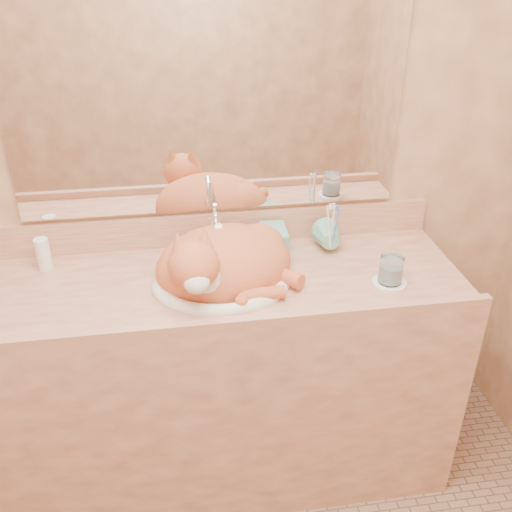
{
  "coord_description": "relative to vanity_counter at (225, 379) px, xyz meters",
  "views": [
    {
      "loc": [
        -0.13,
        -0.86,
        1.85
      ],
      "look_at": [
        0.11,
        0.7,
        0.94
      ],
      "focal_mm": 40.0,
      "sensor_mm": 36.0,
      "label": 1
    }
  ],
  "objects": [
    {
      "name": "wall_back",
      "position": [
        0.0,
        0.28,
        0.82
      ],
      "size": [
        2.4,
        0.02,
        2.5
      ],
      "primitive_type": "cube",
      "color": "#966544",
      "rests_on": "ground"
    },
    {
      "name": "vanity_counter",
      "position": [
        0.0,
        0.0,
        0.0
      ],
      "size": [
        1.6,
        0.55,
        0.85
      ],
      "primitive_type": null,
      "color": "#985C44",
      "rests_on": "floor"
    },
    {
      "name": "mirror",
      "position": [
        0.0,
        0.26,
        0.97
      ],
      "size": [
        1.3,
        0.02,
        0.8
      ],
      "primitive_type": "cube",
      "color": "white",
      "rests_on": "wall_back"
    },
    {
      "name": "sink_basin",
      "position": [
        0.0,
        -0.02,
        0.49
      ],
      "size": [
        0.47,
        0.4,
        0.14
      ],
      "primitive_type": null,
      "rotation": [
        0.0,
        0.0,
        0.08
      ],
      "color": "white",
      "rests_on": "vanity_counter"
    },
    {
      "name": "faucet",
      "position": [
        0.0,
        0.15,
        0.52
      ],
      "size": [
        0.09,
        0.14,
        0.19
      ],
      "primitive_type": null,
      "rotation": [
        0.0,
        0.0,
        -0.31
      ],
      "color": "silver",
      "rests_on": "vanity_counter"
    },
    {
      "name": "cat",
      "position": [
        0.0,
        -0.01,
        0.5
      ],
      "size": [
        0.52,
        0.45,
        0.25
      ],
      "primitive_type": null,
      "rotation": [
        0.0,
        0.0,
        0.2
      ],
      "color": "#BB502B",
      "rests_on": "sink_basin"
    },
    {
      "name": "soap_dispenser",
      "position": [
        0.2,
        0.1,
        0.53
      ],
      "size": [
        0.09,
        0.1,
        0.2
      ],
      "primitive_type": "imported",
      "rotation": [
        0.0,
        0.0,
        -0.04
      ],
      "color": "#6CAC99",
      "rests_on": "vanity_counter"
    },
    {
      "name": "toothbrush_cup",
      "position": [
        0.4,
        0.11,
        0.47
      ],
      "size": [
        0.11,
        0.11,
        0.1
      ],
      "primitive_type": "imported",
      "rotation": [
        0.0,
        0.0,
        -0.02
      ],
      "color": "#6CAC99",
      "rests_on": "vanity_counter"
    },
    {
      "name": "toothbrushes",
      "position": [
        0.4,
        0.11,
        0.54
      ],
      "size": [
        0.03,
        0.03,
        0.2
      ],
      "primitive_type": null,
      "color": "white",
      "rests_on": "toothbrush_cup"
    },
    {
      "name": "saucer",
      "position": [
        0.54,
        -0.11,
        0.43
      ],
      "size": [
        0.11,
        0.11,
        0.01
      ],
      "primitive_type": "cylinder",
      "color": "white",
      "rests_on": "vanity_counter"
    },
    {
      "name": "water_glass",
      "position": [
        0.54,
        -0.11,
        0.48
      ],
      "size": [
        0.08,
        0.08,
        0.09
      ],
      "primitive_type": "cylinder",
      "color": "white",
      "rests_on": "saucer"
    },
    {
      "name": "lotion_bottle",
      "position": [
        -0.58,
        0.17,
        0.48
      ],
      "size": [
        0.05,
        0.05,
        0.11
      ],
      "primitive_type": "cylinder",
      "color": "white",
      "rests_on": "vanity_counter"
    }
  ]
}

